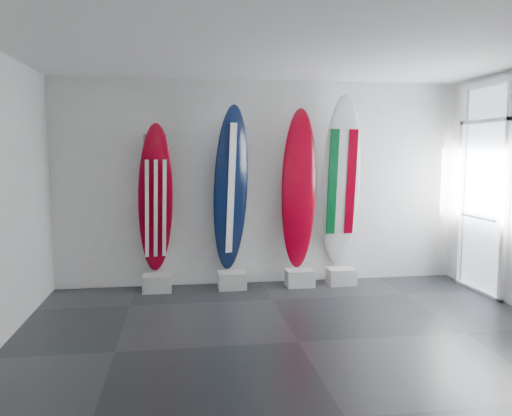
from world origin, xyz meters
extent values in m
plane|color=black|center=(0.00, 0.00, 0.00)|extent=(6.00, 6.00, 0.00)
plane|color=white|center=(0.00, 0.00, 3.00)|extent=(6.00, 6.00, 0.00)
plane|color=silver|center=(0.00, 2.50, 1.50)|extent=(6.00, 0.00, 6.00)
plane|color=silver|center=(0.00, -2.50, 1.50)|extent=(6.00, 0.00, 6.00)
cube|color=silver|center=(-1.53, 2.18, 0.12)|extent=(0.40, 0.30, 0.24)
ellipsoid|color=maroon|center=(-1.53, 2.28, 1.30)|extent=(0.55, 0.50, 2.13)
cube|color=silver|center=(-0.47, 2.18, 0.12)|extent=(0.40, 0.30, 0.24)
ellipsoid|color=black|center=(-0.47, 2.28, 1.43)|extent=(0.62, 0.49, 2.38)
cube|color=silver|center=(0.53, 2.18, 0.12)|extent=(0.40, 0.30, 0.24)
ellipsoid|color=maroon|center=(0.53, 2.28, 1.41)|extent=(0.55, 0.25, 2.35)
cube|color=silver|center=(1.16, 2.18, 0.12)|extent=(0.40, 0.30, 0.24)
ellipsoid|color=silver|center=(1.16, 2.28, 1.51)|extent=(0.59, 0.42, 2.55)
cube|color=silver|center=(-2.45, 2.48, 0.35)|extent=(0.09, 0.02, 0.13)
camera|label=1|loc=(-1.18, -5.01, 1.96)|focal=36.00mm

